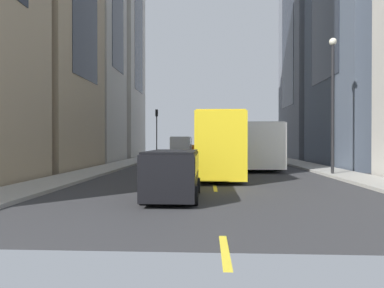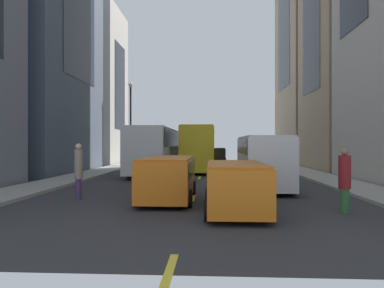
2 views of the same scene
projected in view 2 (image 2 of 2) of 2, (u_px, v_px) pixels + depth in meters
ground_plane at (201, 173)px, 26.89m from camera, size 42.17×42.17×0.00m
sidewalk_west at (101, 171)px, 27.31m from camera, size 2.44×44.00×0.15m
sidewalk_east at (304, 172)px, 26.47m from camera, size 2.44×44.00×0.15m
lane_stripe_0 at (169, 273)px, 5.92m from camera, size 0.16×2.00×0.01m
lane_stripe_1 at (193, 197)px, 14.31m from camera, size 0.16×2.00×0.01m
lane_stripe_2 at (200, 178)px, 22.70m from camera, size 0.16×2.00×0.01m
lane_stripe_3 at (202, 169)px, 31.09m from camera, size 0.16×2.00×0.01m
lane_stripe_4 at (204, 163)px, 39.47m from camera, size 0.16×2.00×0.01m
lane_stripe_5 at (205, 160)px, 47.86m from camera, size 0.16×2.00×0.01m
building_west_2 at (81, 87)px, 38.58m from camera, size 8.76×7.49×17.03m
city_bus_white at (157, 147)px, 26.86m from camera, size 2.80×12.53×3.35m
streetcar_yellow at (199, 145)px, 31.36m from camera, size 2.70×14.92×3.59m
delivery_van_white at (263, 158)px, 16.79m from camera, size 2.25×5.53×2.58m
car_orange_0 at (236, 183)px, 11.20m from camera, size 1.99×4.25×1.60m
car_orange_1 at (168, 175)px, 13.70m from camera, size 2.02×4.80×1.69m
car_black_2 at (218, 154)px, 42.02m from camera, size 1.91×4.10×1.73m
pedestrian_crossing_mid at (79, 169)px, 13.84m from camera, size 0.32×0.32×2.23m
pedestrian_walking_far at (345, 179)px, 11.11m from camera, size 0.38×0.38×2.06m
streetlamp_near at (131, 115)px, 34.20m from camera, size 0.44×0.44×8.11m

